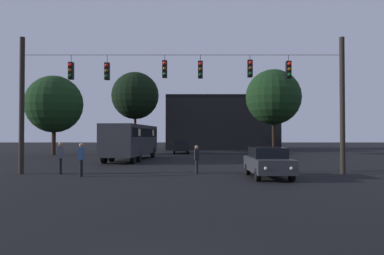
# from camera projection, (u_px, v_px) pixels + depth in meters

# --- Properties ---
(ground_plane) EXTENTS (168.00, 168.00, 0.00)m
(ground_plane) POSITION_uv_depth(u_px,v_px,m) (186.00, 163.00, 29.71)
(ground_plane) COLOR black
(ground_plane) RESTS_ON ground
(overhead_signal_span) EXTENTS (18.07, 0.44, 7.60)m
(overhead_signal_span) POSITION_uv_depth(u_px,v_px,m) (183.00, 93.00, 21.07)
(overhead_signal_span) COLOR black
(overhead_signal_span) RESTS_ON ground
(city_bus) EXTENTS (3.36, 11.16, 3.00)m
(city_bus) POSITION_uv_depth(u_px,v_px,m) (133.00, 138.00, 32.80)
(city_bus) COLOR #2D2D33
(city_bus) RESTS_ON ground
(car_near_right) EXTENTS (1.87, 4.36, 1.52)m
(car_near_right) POSITION_uv_depth(u_px,v_px,m) (269.00, 162.00, 19.08)
(car_near_right) COLOR #2D2D33
(car_near_right) RESTS_ON ground
(car_far_left) EXTENTS (2.00, 4.40, 1.52)m
(car_far_left) POSITION_uv_depth(u_px,v_px,m) (182.00, 147.00, 45.01)
(car_far_left) COLOR black
(car_far_left) RESTS_ON ground
(pedestrian_crossing_left) EXTENTS (0.28, 0.39, 1.57)m
(pedestrian_crossing_left) POSITION_uv_depth(u_px,v_px,m) (198.00, 158.00, 21.09)
(pedestrian_crossing_left) COLOR black
(pedestrian_crossing_left) RESTS_ON ground
(pedestrian_crossing_center) EXTENTS (0.29, 0.39, 1.77)m
(pedestrian_crossing_center) POSITION_uv_depth(u_px,v_px,m) (62.00, 156.00, 20.90)
(pedestrian_crossing_center) COLOR black
(pedestrian_crossing_center) RESTS_ON ground
(pedestrian_crossing_right) EXTENTS (0.26, 0.37, 1.73)m
(pedestrian_crossing_right) POSITION_uv_depth(u_px,v_px,m) (83.00, 157.00, 19.64)
(pedestrian_crossing_right) COLOR black
(pedestrian_crossing_right) RESTS_ON ground
(corner_building) EXTENTS (16.26, 11.25, 7.92)m
(corner_building) POSITION_uv_depth(u_px,v_px,m) (222.00, 123.00, 58.90)
(corner_building) COLOR black
(corner_building) RESTS_ON ground
(tree_left_silhouette) EXTENTS (6.20, 6.20, 8.63)m
(tree_left_silhouette) POSITION_uv_depth(u_px,v_px,m) (55.00, 104.00, 41.43)
(tree_left_silhouette) COLOR #2D2116
(tree_left_silhouette) RESTS_ON ground
(tree_behind_building) EXTENTS (6.06, 6.06, 10.26)m
(tree_behind_building) POSITION_uv_depth(u_px,v_px,m) (136.00, 96.00, 48.83)
(tree_behind_building) COLOR #2D2116
(tree_behind_building) RESTS_ON ground
(tree_right_far) EXTENTS (6.23, 6.23, 9.56)m
(tree_right_far) POSITION_uv_depth(u_px,v_px,m) (275.00, 97.00, 42.78)
(tree_right_far) COLOR black
(tree_right_far) RESTS_ON ground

